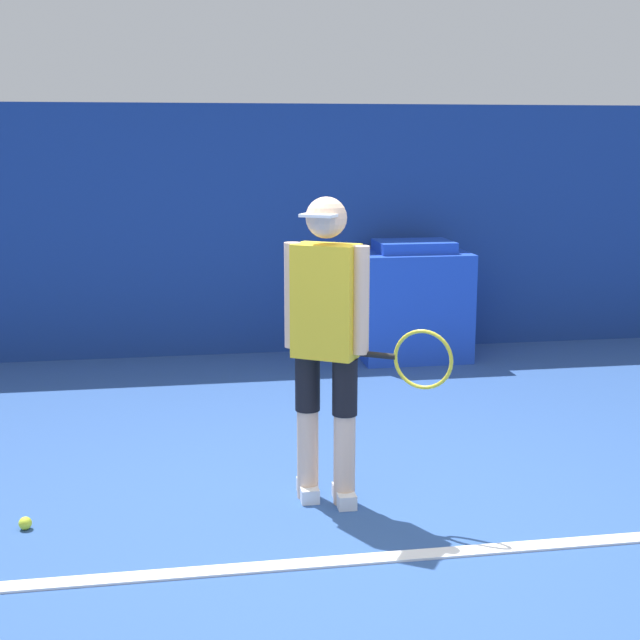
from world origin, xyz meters
The scene contains 6 objects.
ground_plane centered at (0.00, 0.00, 0.00)m, with size 24.00×24.00×0.00m, color #2D5193.
back_wall centered at (0.00, 3.89, 1.15)m, with size 24.00×0.10×2.29m.
court_baseline centered at (0.00, -0.44, 0.01)m, with size 21.60×0.10×0.01m.
tennis_player centered at (-0.06, 0.31, 0.94)m, with size 0.81×0.56×1.69m.
tennis_ball centered at (-1.67, 0.19, 0.03)m, with size 0.07×0.07×0.07m.
covered_chair centered at (1.28, 3.44, 0.52)m, with size 0.97×0.70×1.08m.
Camera 1 is at (-0.87, -4.31, 2.00)m, focal length 50.00 mm.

